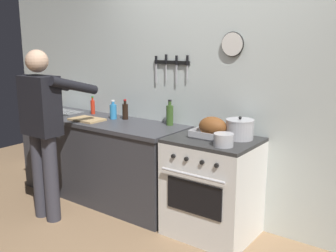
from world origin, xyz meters
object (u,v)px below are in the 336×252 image
(stove, at_px, (212,187))
(stock_pot, at_px, (240,129))
(saucepan, at_px, (224,140))
(bottle_olive_oil, at_px, (170,115))
(bottle_dish_soap, at_px, (113,111))
(roasting_pan, at_px, (213,128))
(cutting_board, at_px, (87,119))
(person_cook, at_px, (43,125))
(bottle_soy_sauce, at_px, (125,111))
(bottle_hot_sauce, at_px, (93,107))

(stove, bearing_deg, stock_pot, 34.21)
(saucepan, bearing_deg, bottle_olive_oil, 154.97)
(saucepan, bearing_deg, bottle_dish_soap, 169.76)
(roasting_pan, relative_size, stock_pot, 1.43)
(cutting_board, bearing_deg, stock_pot, 8.41)
(saucepan, bearing_deg, cutting_board, 178.41)
(stove, xyz_separation_m, bottle_dish_soap, (-1.31, 0.10, 0.54))
(stove, xyz_separation_m, cutting_board, (-1.49, -0.12, 0.46))
(stock_pot, distance_m, bottle_olive_oil, 0.82)
(saucepan, distance_m, cutting_board, 1.67)
(stock_pot, height_order, bottle_olive_oil, bottle_olive_oil)
(roasting_pan, relative_size, cutting_board, 0.98)
(roasting_pan, distance_m, stock_pot, 0.23)
(person_cook, distance_m, cutting_board, 0.56)
(person_cook, relative_size, roasting_pan, 4.72)
(bottle_olive_oil, height_order, bottle_soy_sauce, bottle_olive_oil)
(stove, bearing_deg, bottle_soy_sauce, 172.13)
(bottle_olive_oil, bearing_deg, bottle_hot_sauce, -177.93)
(stove, distance_m, stock_pot, 0.58)
(saucepan, bearing_deg, stove, 137.75)
(stove, relative_size, cutting_board, 2.50)
(stove, height_order, bottle_olive_oil, bottle_olive_oil)
(roasting_pan, distance_m, bottle_olive_oil, 0.64)
(roasting_pan, height_order, cutting_board, roasting_pan)
(stove, height_order, stock_pot, stock_pot)
(person_cook, xyz_separation_m, stock_pot, (1.66, 0.80, 0.03))
(roasting_pan, bearing_deg, bottle_hot_sauce, 174.77)
(bottle_hot_sauce, bearing_deg, bottle_olive_oil, 2.07)
(person_cook, distance_m, bottle_dish_soap, 0.80)
(stove, height_order, cutting_board, cutting_board)
(bottle_olive_oil, distance_m, bottle_soy_sauce, 0.56)
(bottle_dish_soap, bearing_deg, stock_pot, 0.89)
(bottle_olive_oil, distance_m, bottle_hot_sauce, 1.08)
(person_cook, distance_m, bottle_olive_oil, 1.23)
(stove, bearing_deg, cutting_board, -175.31)
(stove, relative_size, stock_pot, 3.66)
(person_cook, xyz_separation_m, roasting_pan, (1.45, 0.70, 0.03))
(cutting_board, distance_m, bottle_olive_oil, 0.92)
(stock_pot, relative_size, bottle_soy_sauce, 1.12)
(saucepan, distance_m, bottle_olive_oil, 0.90)
(bottle_dish_soap, xyz_separation_m, bottle_hot_sauce, (-0.40, 0.07, -0.00))
(stock_pot, relative_size, bottle_olive_oil, 0.95)
(stove, bearing_deg, bottle_hot_sauce, 174.20)
(person_cook, bearing_deg, bottle_soy_sauce, -21.05)
(bottle_soy_sauce, distance_m, bottle_dish_soap, 0.13)
(stock_pot, height_order, bottle_dish_soap, bottle_dish_soap)
(saucepan, relative_size, cutting_board, 0.46)
(stove, distance_m, bottle_soy_sauce, 1.32)
(stove, xyz_separation_m, bottle_hot_sauce, (-1.71, 0.17, 0.53))
(stock_pot, bearing_deg, bottle_olive_oil, 173.87)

